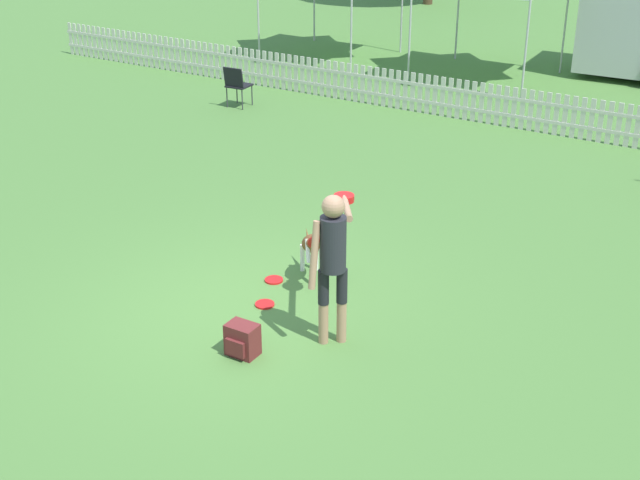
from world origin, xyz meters
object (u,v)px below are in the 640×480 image
(leaping_dog, at_px, (313,244))
(frisbee_near_handler, at_px, (265,304))
(handler_person, at_px, (333,250))
(folding_chair_center, at_px, (237,83))
(frisbee_near_dog, at_px, (274,280))
(backpack_on_grass, at_px, (242,340))

(leaping_dog, xyz_separation_m, frisbee_near_handler, (-0.16, -0.83, -0.49))
(handler_person, height_order, folding_chair_center, handler_person)
(handler_person, relative_size, frisbee_near_handler, 7.51)
(frisbee_near_dog, relative_size, folding_chair_center, 0.28)
(folding_chair_center, bearing_deg, backpack_on_grass, 123.48)
(backpack_on_grass, xyz_separation_m, folding_chair_center, (-5.49, 7.44, 0.32))
(backpack_on_grass, height_order, folding_chair_center, folding_chair_center)
(leaping_dog, distance_m, frisbee_near_dog, 0.69)
(handler_person, relative_size, backpack_on_grass, 4.79)
(backpack_on_grass, bearing_deg, handler_person, 48.86)
(frisbee_near_dog, height_order, backpack_on_grass, backpack_on_grass)
(leaping_dog, height_order, frisbee_near_handler, leaping_dog)
(frisbee_near_dog, xyz_separation_m, folding_chair_center, (-4.82, 5.86, 0.49))
(frisbee_near_handler, xyz_separation_m, folding_chair_center, (-5.08, 6.43, 0.49))
(handler_person, height_order, frisbee_near_dog, handler_person)
(leaping_dog, xyz_separation_m, frisbee_near_dog, (-0.41, -0.26, -0.49))
(leaping_dog, relative_size, folding_chair_center, 1.04)
(handler_person, distance_m, backpack_on_grass, 1.37)
(handler_person, distance_m, frisbee_near_dog, 1.90)
(handler_person, height_order, backpack_on_grass, handler_person)
(frisbee_near_handler, relative_size, frisbee_near_dog, 1.00)
(folding_chair_center, bearing_deg, leaping_dog, 130.15)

